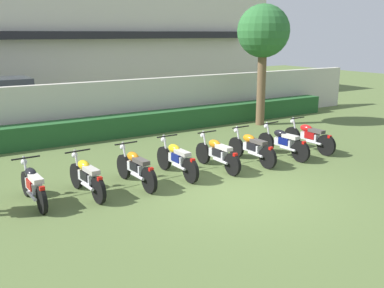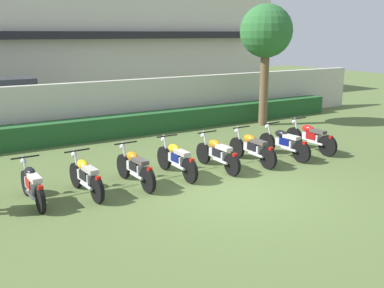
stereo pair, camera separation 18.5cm
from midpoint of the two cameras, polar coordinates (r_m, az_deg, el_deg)
name	(u,v)px [view 2 (the right image)]	position (r m, az deg, el deg)	size (l,w,h in m)	color
ground	(236,192)	(10.32, 6.20, -6.12)	(60.00, 60.00, 0.00)	#566B38
building	(47,38)	(25.03, -17.93, 12.85)	(25.26, 6.50, 6.59)	beige
compound_wall	(115,107)	(16.38, -9.58, 4.77)	(24.00, 0.30, 1.90)	beige
hedge_row	(123,126)	(15.85, -8.55, 2.37)	(19.20, 0.70, 0.74)	#235628
parked_car	(2,103)	(18.55, -22.99, 4.88)	(4.51, 2.09, 1.89)	#9EA3A8
tree_near_inspector	(266,33)	(17.53, 9.82, 13.89)	(2.01, 2.01, 4.64)	brown
motorcycle_in_row_0	(32,184)	(10.00, -19.41, -4.87)	(0.60, 1.79, 0.94)	black
motorcycle_in_row_1	(86,176)	(10.18, -13.03, -4.03)	(0.60, 1.80, 0.96)	black
motorcycle_in_row_2	(135,167)	(10.63, -6.86, -2.97)	(0.60, 1.90, 0.96)	black
motorcycle_in_row_3	(176,159)	(11.23, -1.55, -1.90)	(0.60, 1.93, 0.97)	black
motorcycle_in_row_4	(217,153)	(11.79, 3.74, -1.21)	(0.60, 1.90, 0.95)	black
motorcycle_in_row_5	(252,148)	(12.46, 8.18, -0.46)	(0.60, 1.94, 0.96)	black
motorcycle_in_row_6	(284,143)	(13.20, 12.16, 0.19)	(0.60, 1.96, 0.96)	black
motorcycle_in_row_7	(310,137)	(14.07, 15.39, 0.89)	(0.60, 1.98, 0.98)	black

